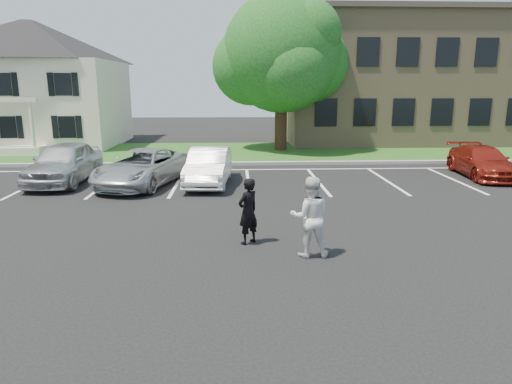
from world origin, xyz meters
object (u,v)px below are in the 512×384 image
office_building (445,79)px  man_white_shirt (310,217)px  car_red_compact (482,162)px  house (34,84)px  man_black_suit (248,211)px  car_white_sedan (209,167)px  car_silver_minivan (142,168)px  car_silver_west (64,162)px  tree (283,56)px

office_building → man_white_shirt: size_ratio=12.22×
car_red_compact → house: bearing=158.8°
house → car_red_compact: size_ratio=2.37×
office_building → man_black_suit: office_building is taller
office_building → man_white_shirt: (-12.84, -22.06, -3.24)m
car_white_sedan → car_silver_minivan: bearing=-175.1°
man_black_suit → car_silver_minivan: (-3.88, 6.83, -0.13)m
car_silver_west → car_red_compact: 17.12m
tree → man_black_suit: (-2.42, -15.94, -4.53)m
tree → car_silver_minivan: size_ratio=1.79×
man_black_suit → car_red_compact: 12.80m
office_building → car_silver_west: (-21.24, -13.74, -3.35)m
car_silver_minivan → tree: bearing=71.4°
man_white_shirt → car_red_compact: 12.38m
office_building → man_black_suit: (-14.20, -21.17, -3.34)m
man_black_suit → house: bearing=-98.8°
man_black_suit → car_silver_west: (-7.04, 7.43, -0.01)m
tree → car_silver_west: bearing=-138.0°
man_white_shirt → car_silver_minivan: (-5.25, 7.72, -0.23)m
man_black_suit → office_building: bearing=-166.4°
man_black_suit → car_white_sedan: 7.01m
house → man_white_shirt: (14.16, -20.04, -2.91)m
car_silver_minivan → car_white_sedan: 2.55m
man_white_shirt → man_black_suit: bearing=-31.3°
office_building → car_silver_minivan: size_ratio=4.55×
car_silver_west → car_red_compact: (17.11, 0.47, -0.17)m
man_white_shirt → car_white_sedan: 8.22m
tree → house: bearing=168.1°
man_black_suit → car_silver_west: size_ratio=0.34×
house → tree: size_ratio=1.17×
house → car_silver_minivan: 15.53m
office_building → car_silver_west: office_building is taller
car_red_compact → tree: bearing=138.6°
car_red_compact → car_white_sedan: bearing=-169.8°
car_silver_west → man_white_shirt: bearing=-43.3°
car_silver_minivan → car_white_sedan: car_white_sedan is taller
house → man_white_shirt: size_ratio=5.62×
man_white_shirt → car_silver_west: size_ratio=0.39×
office_building → car_silver_minivan: (-18.09, -14.34, -3.47)m
car_red_compact → man_black_suit: bearing=-136.9°
house → car_silver_minivan: house is taller
car_white_sedan → car_red_compact: (11.41, 1.03, -0.07)m
tree → car_silver_minivan: bearing=-124.7°
house → man_black_suit: size_ratio=6.32×
house → man_black_suit: house is taller
tree → car_red_compact: size_ratio=2.02×
office_building → car_silver_minivan: bearing=-141.6°
tree → car_white_sedan: 10.86m
car_silver_west → car_red_compact: car_silver_west is taller
car_red_compact → office_building: bearing=77.7°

